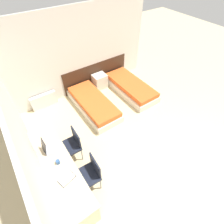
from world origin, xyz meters
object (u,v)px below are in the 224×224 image
Objects in this scene: bed_near_window at (93,104)px; chair_near_notebook at (89,173)px; nightstand at (100,81)px; laptop at (49,147)px; chair_near_laptop at (71,144)px; bed_near_door at (131,87)px.

chair_near_notebook is (-1.28, -2.07, 0.33)m from bed_near_window.
bed_near_window is at bearing -132.41° from nightstand.
bed_near_window is 6.14× the size of laptop.
bed_near_window is 1.12m from nightstand.
bed_near_window is 2.22m from laptop.
nightstand is 2.90m from chair_near_laptop.
bed_near_door is 1.12m from nightstand.
nightstand reaches higher than bed_near_door.
chair_near_notebook is (-2.04, -2.89, 0.25)m from nightstand.
chair_near_laptop is at bearing -156.48° from bed_near_door.
bed_near_door is at bearing 0.00° from bed_near_window.
chair_near_laptop reaches higher than nightstand.
chair_near_laptop is 1.00× the size of chair_near_notebook.
chair_near_notebook is 2.66× the size of laptop.
nightstand is 0.58× the size of chair_near_notebook.
chair_near_laptop is at bearing 92.66° from chair_near_notebook.
bed_near_window is 2.46m from chair_near_notebook.
chair_near_laptop reaches higher than bed_near_window.
laptop reaches higher than bed_near_window.
chair_near_laptop is at bearing -1.91° from laptop.
nightstand is 1.55× the size of laptop.
nightstand is at bearing 36.92° from laptop.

